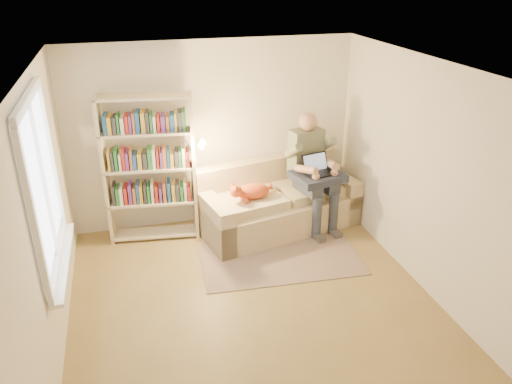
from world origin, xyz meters
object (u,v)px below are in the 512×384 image
object	(u,v)px
sofa	(277,205)
laptop	(322,168)
person	(311,166)
bookshelf	(150,162)
cat	(248,192)

from	to	relation	value
sofa	laptop	xyz separation A→B (m)	(0.57, -0.21, 0.59)
person	bookshelf	world-z (taller)	bookshelf
sofa	person	size ratio (longest dim) A/B	1.44
cat	laptop	xyz separation A→B (m)	(1.07, 0.04, 0.22)
sofa	bookshelf	bearing A→B (deg)	162.92
sofa	cat	distance (m)	0.66
cat	bookshelf	distance (m)	1.35
cat	laptop	distance (m)	1.09
bookshelf	cat	bearing A→B (deg)	-11.23
sofa	bookshelf	size ratio (longest dim) A/B	1.18
cat	sofa	bearing A→B (deg)	14.79
person	bookshelf	xyz separation A→B (m)	(-2.19, 0.22, 0.19)
cat	bookshelf	bearing A→B (deg)	149.83
person	bookshelf	distance (m)	2.21
sofa	person	world-z (taller)	person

